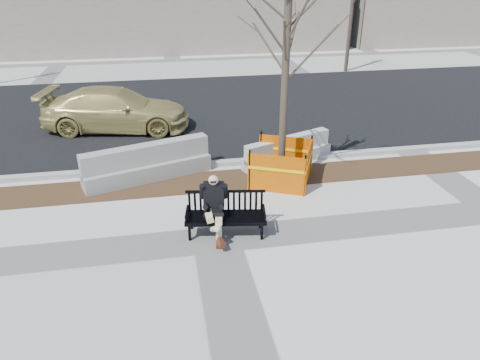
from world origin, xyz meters
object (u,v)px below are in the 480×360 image
object	(u,v)px
jersey_barrier_right	(287,163)
tree_fence	(280,181)
bench	(226,234)
seated_man	(215,233)
sedan	(119,129)
jersey_barrier_left	(149,178)

from	to	relation	value
jersey_barrier_right	tree_fence	bearing A→B (deg)	-136.63
bench	tree_fence	distance (m)	2.75
tree_fence	jersey_barrier_right	size ratio (longest dim) A/B	1.96
seated_man	tree_fence	size ratio (longest dim) A/B	0.24
bench	tree_fence	xyz separation A→B (m)	(1.72, 2.15, 0.00)
bench	jersey_barrier_right	xyz separation A→B (m)	(2.20, 3.20, 0.00)
sedan	jersey_barrier_left	world-z (taller)	sedan
tree_fence	jersey_barrier_right	world-z (taller)	tree_fence
sedan	jersey_barrier_left	xyz separation A→B (m)	(0.99, -4.00, 0.00)
seated_man	jersey_barrier_right	xyz separation A→B (m)	(2.41, 3.12, 0.00)
bench	jersey_barrier_right	distance (m)	3.88
tree_fence	jersey_barrier_left	distance (m)	3.35
bench	jersey_barrier_left	world-z (taller)	jersey_barrier_left
seated_man	sedan	distance (m)	7.22
bench	jersey_barrier_left	xyz separation A→B (m)	(-1.54, 2.92, 0.00)
sedan	jersey_barrier_right	bearing A→B (deg)	-118.09
bench	tree_fence	size ratio (longest dim) A/B	0.31
tree_fence	jersey_barrier_right	xyz separation A→B (m)	(0.47, 1.06, 0.00)
bench	jersey_barrier_left	distance (m)	3.30
tree_fence	sedan	distance (m)	6.39
bench	seated_man	xyz separation A→B (m)	(-0.22, 0.08, 0.00)
seated_man	jersey_barrier_left	world-z (taller)	seated_man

